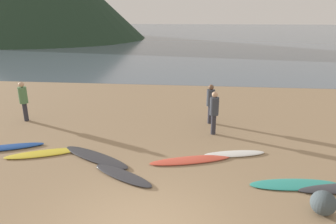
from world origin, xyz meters
name	(u,v)px	position (x,y,z in m)	size (l,w,h in m)	color
ground_plane	(177,103)	(0.00, 10.00, -0.10)	(120.00, 120.00, 0.20)	#997C5B
ocean_water	(195,33)	(0.00, 63.53, 0.00)	(140.00, 100.00, 0.01)	slate
surfboard_1	(1,148)	(-5.35, 3.72, 0.04)	(2.66, 0.48, 0.09)	#1E479E
surfboard_2	(43,153)	(-3.79, 3.50, 0.03)	(2.31, 0.53, 0.07)	yellow
surfboard_3	(95,157)	(-2.04, 3.40, 0.05)	(2.66, 0.57, 0.09)	#333338
surfboard_4	(123,175)	(-0.92, 2.40, 0.04)	(2.05, 0.48, 0.09)	#333338
surfboard_5	(191,160)	(0.91, 3.52, 0.04)	(2.53, 0.51, 0.07)	#D84C38
surfboard_6	(234,154)	(2.28, 4.10, 0.03)	(1.98, 0.45, 0.07)	white
surfboard_7	(294,184)	(3.66, 2.42, 0.03)	(2.34, 0.58, 0.06)	teal
person_0	(211,101)	(1.58, 6.94, 0.95)	(0.33, 0.33, 1.61)	#2D2D38
person_1	(214,109)	(1.67, 5.78, 0.96)	(0.33, 0.33, 1.62)	#2D2D38
person_2	(23,98)	(-6.03, 6.45, 0.97)	(0.33, 0.33, 1.65)	#2D2D38
beach_rock_far	(323,203)	(3.93, 1.28, 0.28)	(0.55, 0.55, 0.55)	#404C51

